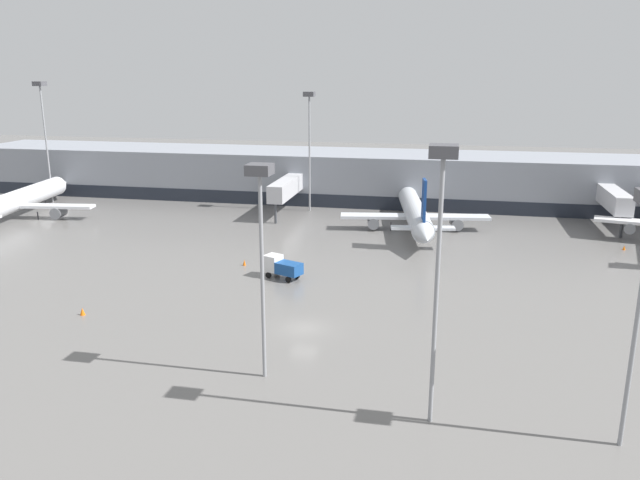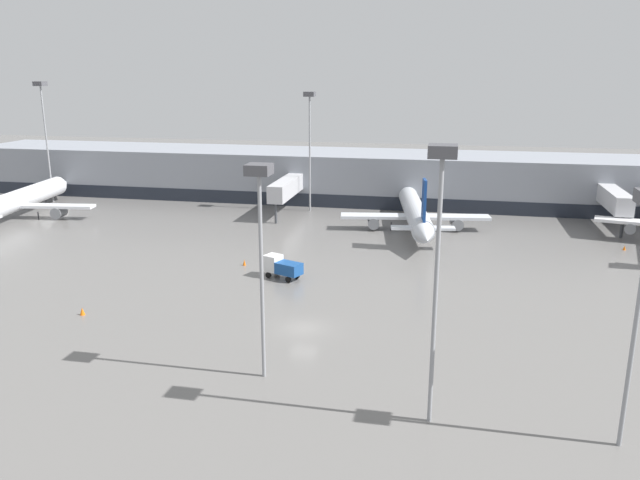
# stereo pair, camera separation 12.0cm
# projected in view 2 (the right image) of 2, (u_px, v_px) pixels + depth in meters

# --- Properties ---
(ground_plane) EXTENTS (320.00, 320.00, 0.00)m
(ground_plane) POSITION_uv_depth(u_px,v_px,m) (304.00, 328.00, 59.04)
(ground_plane) COLOR slate
(terminal_building) EXTENTS (160.00, 30.07, 9.00)m
(terminal_building) POSITION_uv_depth(u_px,v_px,m) (380.00, 177.00, 116.24)
(terminal_building) COLOR gray
(terminal_building) RESTS_ON ground_plane
(parked_jet_1) EXTENTS (22.87, 33.68, 9.70)m
(parked_jet_1) POSITION_uv_depth(u_px,v_px,m) (415.00, 213.00, 95.20)
(parked_jet_1) COLOR silver
(parked_jet_1) RESTS_ON ground_plane
(parked_jet_2) EXTENTS (26.97, 37.84, 9.81)m
(parked_jet_2) POSITION_uv_depth(u_px,v_px,m) (14.00, 202.00, 103.00)
(parked_jet_2) COLOR silver
(parked_jet_2) RESTS_ON ground_plane
(service_truck_1) EXTENTS (5.00, 3.46, 2.63)m
(service_truck_1) POSITION_uv_depth(u_px,v_px,m) (282.00, 266.00, 73.08)
(service_truck_1) COLOR #19478C
(service_truck_1) RESTS_ON ground_plane
(traffic_cone_1) EXTENTS (0.52, 0.52, 0.76)m
(traffic_cone_1) POSITION_uv_depth(u_px,v_px,m) (82.00, 311.00, 62.23)
(traffic_cone_1) COLOR orange
(traffic_cone_1) RESTS_ON ground_plane
(traffic_cone_2) EXTENTS (0.43, 0.43, 0.63)m
(traffic_cone_2) POSITION_uv_depth(u_px,v_px,m) (624.00, 248.00, 84.94)
(traffic_cone_2) COLOR orange
(traffic_cone_2) RESTS_ON ground_plane
(traffic_cone_3) EXTENTS (0.39, 0.39, 0.77)m
(traffic_cone_3) POSITION_uv_depth(u_px,v_px,m) (244.00, 262.00, 78.18)
(traffic_cone_3) COLOR orange
(traffic_cone_3) RESTS_ON ground_plane
(apron_light_mast_0) EXTENTS (1.80, 1.80, 20.33)m
(apron_light_mast_0) POSITION_uv_depth(u_px,v_px,m) (310.00, 119.00, 105.09)
(apron_light_mast_0) COLOR gray
(apron_light_mast_0) RESTS_ON ground_plane
(apron_light_mast_3) EXTENTS (1.80, 1.80, 17.01)m
(apron_light_mast_3) POSITION_uv_depth(u_px,v_px,m) (260.00, 210.00, 46.25)
(apron_light_mast_3) COLOR gray
(apron_light_mast_3) RESTS_ON ground_plane
(apron_light_mast_6) EXTENTS (1.80, 1.80, 19.15)m
(apron_light_mast_6) POSITION_uv_depth(u_px,v_px,m) (440.00, 210.00, 39.46)
(apron_light_mast_6) COLOR gray
(apron_light_mast_6) RESTS_ON ground_plane
(apron_light_mast_7) EXTENTS (1.80, 1.80, 21.88)m
(apron_light_mast_7) POSITION_uv_depth(u_px,v_px,m) (43.00, 110.00, 112.05)
(apron_light_mast_7) COLOR gray
(apron_light_mast_7) RESTS_ON ground_plane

